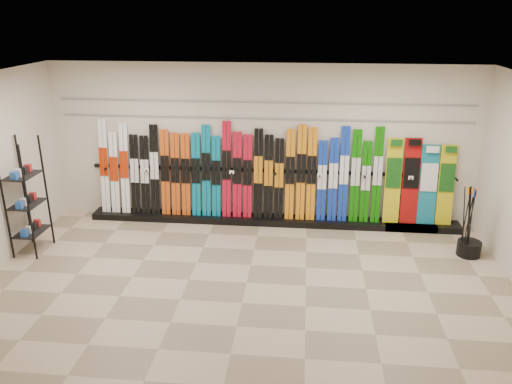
# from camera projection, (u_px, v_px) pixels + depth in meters

# --- Properties ---
(floor) EXTENTS (8.00, 8.00, 0.00)m
(floor) POSITION_uv_depth(u_px,v_px,m) (247.00, 283.00, 7.54)
(floor) COLOR gray
(floor) RESTS_ON ground
(back_wall) EXTENTS (8.00, 0.00, 8.00)m
(back_wall) POSITION_uv_depth(u_px,v_px,m) (262.00, 145.00, 9.36)
(back_wall) COLOR beige
(back_wall) RESTS_ON floor
(ceiling) EXTENTS (8.00, 8.00, 0.00)m
(ceiling) POSITION_uv_depth(u_px,v_px,m) (245.00, 82.00, 6.50)
(ceiling) COLOR silver
(ceiling) RESTS_ON back_wall
(ski_rack_base) EXTENTS (8.00, 0.40, 0.12)m
(ski_rack_base) POSITION_uv_depth(u_px,v_px,m) (272.00, 220.00, 9.63)
(ski_rack_base) COLOR black
(ski_rack_base) RESTS_ON floor
(skis) EXTENTS (5.38, 0.24, 1.83)m
(skis) POSITION_uv_depth(u_px,v_px,m) (238.00, 174.00, 9.43)
(skis) COLOR white
(skis) RESTS_ON ski_rack_base
(snowboards) EXTENTS (1.25, 0.24, 1.59)m
(snowboards) POSITION_uv_depth(u_px,v_px,m) (419.00, 183.00, 9.16)
(snowboards) COLOR gold
(snowboards) RESTS_ON ski_rack_base
(accessory_rack) EXTENTS (0.40, 0.60, 1.95)m
(accessory_rack) POSITION_uv_depth(u_px,v_px,m) (26.00, 197.00, 8.22)
(accessory_rack) COLOR black
(accessory_rack) RESTS_ON floor
(pole_bin) EXTENTS (0.39, 0.39, 0.25)m
(pole_bin) POSITION_uv_depth(u_px,v_px,m) (469.00, 248.00, 8.35)
(pole_bin) COLOR black
(pole_bin) RESTS_ON floor
(ski_poles) EXTENTS (0.20, 0.24, 1.18)m
(ski_poles) POSITION_uv_depth(u_px,v_px,m) (468.00, 222.00, 8.18)
(ski_poles) COLOR black
(ski_poles) RESTS_ON pole_bin
(slatwall_rail_0) EXTENTS (7.60, 0.02, 0.03)m
(slatwall_rail_0) POSITION_uv_depth(u_px,v_px,m) (262.00, 118.00, 9.17)
(slatwall_rail_0) COLOR gray
(slatwall_rail_0) RESTS_ON back_wall
(slatwall_rail_1) EXTENTS (7.60, 0.02, 0.03)m
(slatwall_rail_1) POSITION_uv_depth(u_px,v_px,m) (262.00, 102.00, 9.06)
(slatwall_rail_1) COLOR gray
(slatwall_rail_1) RESTS_ON back_wall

